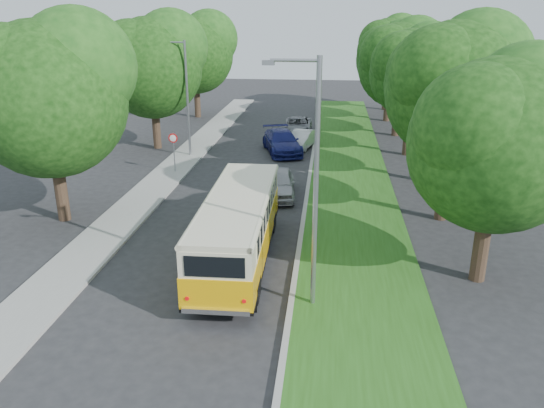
# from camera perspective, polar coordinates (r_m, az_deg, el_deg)

# --- Properties ---
(ground) EXTENTS (120.00, 120.00, 0.00)m
(ground) POSITION_cam_1_polar(r_m,az_deg,el_deg) (20.58, -7.50, -6.58)
(ground) COLOR #272729
(ground) RESTS_ON ground
(curb) EXTENTS (0.20, 70.00, 0.15)m
(curb) POSITION_cam_1_polar(r_m,az_deg,el_deg) (24.60, 3.39, -1.69)
(curb) COLOR gray
(curb) RESTS_ON ground
(grass_verge) EXTENTS (4.50, 70.00, 0.13)m
(grass_verge) POSITION_cam_1_polar(r_m,az_deg,el_deg) (24.61, 8.86, -1.91)
(grass_verge) COLOR #255316
(grass_verge) RESTS_ON ground
(sidewalk) EXTENTS (2.20, 70.00, 0.12)m
(sidewalk) POSITION_cam_1_polar(r_m,az_deg,el_deg) (26.33, -15.18, -0.93)
(sidewalk) COLOR gray
(sidewalk) RESTS_ON ground
(treeline) EXTENTS (24.27, 41.91, 9.46)m
(treeline) POSITION_cam_1_polar(r_m,az_deg,el_deg) (36.02, 3.98, 14.79)
(treeline) COLOR #332319
(treeline) RESTS_ON ground
(lamppost_near) EXTENTS (1.71, 0.16, 8.00)m
(lamppost_near) POSITION_cam_1_polar(r_m,az_deg,el_deg) (16.08, 4.43, 2.67)
(lamppost_near) COLOR gray
(lamppost_near) RESTS_ON ground
(lamppost_far) EXTENTS (1.71, 0.16, 7.50)m
(lamppost_far) POSITION_cam_1_polar(r_m,az_deg,el_deg) (35.47, -9.27, 11.56)
(lamppost_far) COLOR gray
(lamppost_far) RESTS_ON ground
(warning_sign) EXTENTS (0.56, 0.10, 2.50)m
(warning_sign) POSITION_cam_1_polar(r_m,az_deg,el_deg) (32.06, -10.55, 6.22)
(warning_sign) COLOR gray
(warning_sign) RESTS_ON ground
(vintage_bus) EXTENTS (2.55, 9.29, 2.75)m
(vintage_bus) POSITION_cam_1_polar(r_m,az_deg,el_deg) (20.15, -3.67, -2.73)
(vintage_bus) COLOR #FCB407
(vintage_bus) RESTS_ON ground
(car_silver) EXTENTS (2.04, 4.26, 1.40)m
(car_silver) POSITION_cam_1_polar(r_m,az_deg,el_deg) (27.73, 0.73, 2.25)
(car_silver) COLOR #A1A1A6
(car_silver) RESTS_ON ground
(car_white) EXTENTS (2.19, 3.99, 1.25)m
(car_white) POSITION_cam_1_polar(r_m,az_deg,el_deg) (37.94, 3.21, 6.95)
(car_white) COLOR silver
(car_white) RESTS_ON ground
(car_blue) EXTENTS (3.52, 5.62, 1.52)m
(car_blue) POSITION_cam_1_polar(r_m,az_deg,el_deg) (36.58, 1.08, 6.70)
(car_blue) COLOR navy
(car_blue) RESTS_ON ground
(car_grey) EXTENTS (2.23, 4.72, 1.30)m
(car_grey) POSITION_cam_1_polar(r_m,az_deg,el_deg) (42.45, 2.77, 8.39)
(car_grey) COLOR slate
(car_grey) RESTS_ON ground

